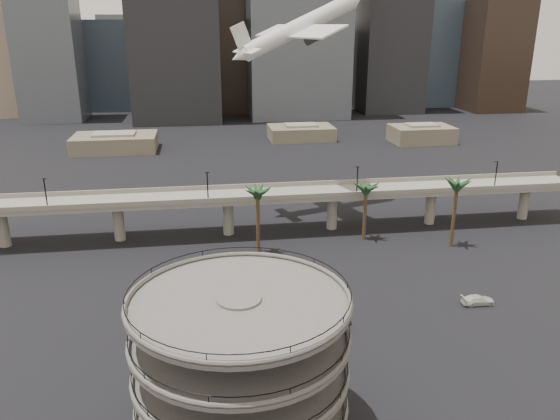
{
  "coord_description": "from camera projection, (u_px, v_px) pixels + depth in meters",
  "views": [
    {
      "loc": [
        -16.04,
        -51.55,
        41.53
      ],
      "look_at": [
        -4.2,
        28.0,
        14.05
      ],
      "focal_mm": 35.0,
      "sensor_mm": 36.0,
      "label": 1
    }
  ],
  "objects": [
    {
      "name": "car_a",
      "position": [
        282.0,
        305.0,
        83.29
      ],
      "size": [
        4.93,
        2.9,
        1.58
      ],
      "primitive_type": "imported",
      "rotation": [
        0.0,
        0.0,
        1.81
      ],
      "color": "#BD461B",
      "rests_on": "ground"
    },
    {
      "name": "airborne_jet",
      "position": [
        300.0,
        28.0,
        116.32
      ],
      "size": [
        32.43,
        30.26,
        16.07
      ],
      "rotation": [
        0.0,
        -0.39,
        0.33
      ],
      "color": "silver",
      "rests_on": "ground"
    },
    {
      "name": "parking_ramp",
      "position": [
        241.0,
        354.0,
        55.18
      ],
      "size": [
        22.2,
        22.2,
        17.35
      ],
      "color": "#524F4C",
      "rests_on": "ground"
    },
    {
      "name": "car_c",
      "position": [
        478.0,
        300.0,
        85.02
      ],
      "size": [
        5.17,
        2.12,
        1.5
      ],
      "primitive_type": "imported",
      "rotation": [
        0.0,
        0.0,
        1.57
      ],
      "color": "silver",
      "rests_on": "ground"
    },
    {
      "name": "palm_trees",
      "position": [
        362.0,
        191.0,
        103.96
      ],
      "size": [
        42.4,
        10.4,
        14.0
      ],
      "color": "#4D3C21",
      "rests_on": "ground"
    },
    {
      "name": "ground",
      "position": [
        351.0,
        398.0,
        63.91
      ],
      "size": [
        700.0,
        700.0,
        0.0
      ],
      "primitive_type": "plane",
      "color": "black",
      "rests_on": "ground"
    },
    {
      "name": "low_buildings",
      "position": [
        264.0,
        137.0,
        197.13
      ],
      "size": [
        135.0,
        27.5,
        6.8
      ],
      "color": "brown",
      "rests_on": "ground"
    },
    {
      "name": "skyline",
      "position": [
        261.0,
        26.0,
        256.07
      ],
      "size": [
        269.0,
        86.0,
        111.24
      ],
      "color": "#836F5A",
      "rests_on": "ground"
    },
    {
      "name": "car_b",
      "position": [
        337.0,
        322.0,
        78.78
      ],
      "size": [
        4.41,
        2.96,
        1.37
      ],
      "primitive_type": "imported",
      "rotation": [
        0.0,
        0.0,
        1.97
      ],
      "color": "black",
      "rests_on": "ground"
    },
    {
      "name": "overpass",
      "position": [
        281.0,
        198.0,
        113.01
      ],
      "size": [
        130.0,
        9.3,
        14.7
      ],
      "color": "gray",
      "rests_on": "ground"
    }
  ]
}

